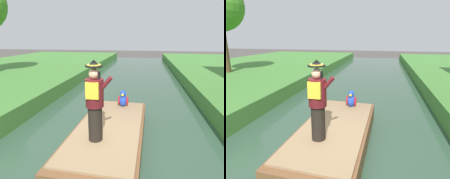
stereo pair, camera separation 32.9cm
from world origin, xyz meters
TOP-DOWN VIEW (x-y plane):
  - ground_plane at (0.00, 0.00)m, footprint 80.00×80.00m
  - canal_water at (0.00, 0.00)m, footprint 6.45×48.00m
  - boat at (0.00, 0.70)m, footprint 1.91×4.25m
  - person_pirate at (-0.18, -0.10)m, footprint 0.61×0.42m
  - parrot_plush at (0.19, 2.21)m, footprint 0.36×0.35m

SIDE VIEW (x-z plane):
  - ground_plane at x=0.00m, z-range 0.00..0.00m
  - canal_water at x=0.00m, z-range 0.00..0.10m
  - boat at x=0.00m, z-range 0.10..0.71m
  - parrot_plush at x=0.19m, z-range 0.67..1.24m
  - person_pirate at x=-0.18m, z-range 0.71..2.56m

